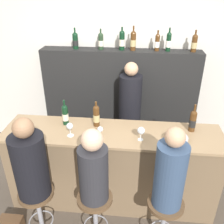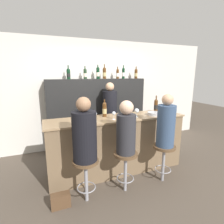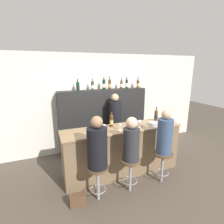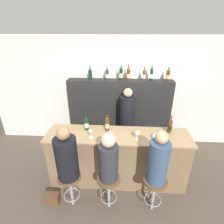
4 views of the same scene
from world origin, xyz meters
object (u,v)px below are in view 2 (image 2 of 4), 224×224
wine_bottle_backbar_3 (104,73)px  bar_stool_middle (126,161)px  wine_glass_1 (114,114)px  guest_seated_left (85,134)px  wine_bottle_backbar_2 (98,73)px  bar_stool_left (86,169)px  handbag (61,201)px  wine_bottle_counter_1 (105,109)px  wine_glass_0 (95,114)px  wine_bottle_backbar_4 (118,74)px  guest_seated_middle (126,130)px  metal_bowl (154,114)px  wine_bottle_counter_0 (84,111)px  wine_glass_2 (137,111)px  wine_bottle_backbar_1 (85,74)px  wine_bottle_backbar_6 (136,74)px  wine_bottle_backbar_5 (123,73)px  guest_seated_right (166,124)px  wine_bottle_backbar_0 (68,74)px  bartender (110,121)px  wine_bottle_counter_2 (156,105)px  bar_stool_right (164,153)px

wine_bottle_backbar_3 → bar_stool_middle: size_ratio=0.53×
wine_glass_1 → guest_seated_left: bearing=-142.2°
wine_bottle_backbar_2 → bar_stool_left: bearing=-112.6°
wine_bottle_backbar_2 → handbag: 2.73m
wine_bottle_counter_1 → wine_glass_0: bearing=-135.9°
wine_bottle_backbar_4 → guest_seated_middle: wine_bottle_backbar_4 is taller
wine_glass_0 → metal_bowl: size_ratio=0.65×
wine_glass_0 → guest_seated_left: 0.57m
wine_bottle_counter_0 → wine_glass_2: bearing=-15.4°
handbag → wine_glass_1: bearing=26.0°
wine_bottle_backbar_1 → wine_bottle_backbar_6: bearing=-0.0°
wine_bottle_backbar_3 → wine_bottle_backbar_6: bearing=-0.0°
wine_bottle_backbar_2 → bar_stool_left: 2.36m
wine_glass_0 → handbag: 1.33m
bar_stool_left → wine_bottle_backbar_5: bearing=52.1°
guest_seated_left → guest_seated_middle: 0.62m
wine_bottle_backbar_3 → wine_bottle_backbar_2: bearing=-180.0°
wine_bottle_backbar_1 → guest_seated_middle: wine_bottle_backbar_1 is taller
guest_seated_right → handbag: bearing=180.0°
wine_bottle_backbar_0 → guest_seated_middle: (0.54, -1.80, -0.81)m
bartender → guest_seated_left: bearing=-122.3°
wine_bottle_counter_0 → wine_bottle_counter_2: bearing=0.0°
wine_bottle_backbar_1 → bar_stool_right: (0.88, -1.80, -1.30)m
handbag → wine_bottle_backbar_6: bearing=40.4°
bar_stool_middle → wine_bottle_backbar_3: bearing=80.8°
guest_seated_middle → guest_seated_right: (0.71, -0.00, 0.02)m
guest_seated_middle → bartender: bearing=78.6°
bartender → wine_glass_0: bearing=-123.3°
metal_bowl → bar_stool_right: 0.76m
metal_bowl → wine_glass_1: bearing=-179.2°
wine_bottle_backbar_4 → wine_glass_1: 1.61m
wine_bottle_backbar_5 → bar_stool_middle: wine_bottle_backbar_5 is taller
wine_bottle_backbar_0 → wine_bottle_backbar_3: (0.83, 0.00, 0.02)m
wine_bottle_backbar_1 → guest_seated_middle: (0.17, -1.80, -0.81)m
bar_stool_middle → wine_bottle_counter_0: bearing=122.1°
wine_bottle_backbar_2 → bar_stool_right: 2.31m
wine_bottle_backbar_2 → wine_bottle_backbar_5: same height
bar_stool_right → bar_stool_middle: bearing=180.0°
wine_bottle_backbar_5 → metal_bowl: wine_bottle_backbar_5 is taller
wine_bottle_backbar_4 → bar_stool_middle: size_ratio=0.45×
wine_bottle_backbar_0 → bartender: wine_bottle_backbar_0 is taller
bar_stool_middle → guest_seated_middle: guest_seated_middle is taller
wine_bottle_backbar_0 → guest_seated_right: wine_bottle_backbar_0 is taller
wine_glass_0 → bar_stool_left: 0.86m
metal_bowl → bartender: bearing=119.3°
wine_glass_1 → wine_glass_2: bearing=0.0°
wine_bottle_backbar_1 → metal_bowl: bearing=-53.0°
wine_bottle_backbar_2 → guest_seated_left: wine_bottle_backbar_2 is taller
bar_stool_left → guest_seated_right: guest_seated_right is taller
wine_bottle_backbar_2 → wine_glass_0: bearing=-109.6°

